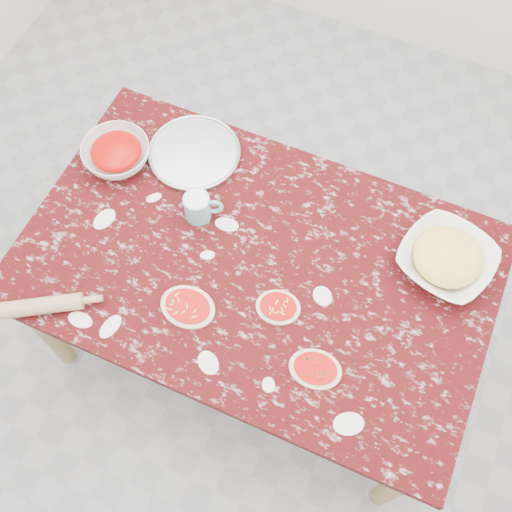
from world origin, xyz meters
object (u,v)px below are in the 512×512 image
Objects in this scene: pizza_tray at (194,153)px; flour_mug at (199,207)px; rolling_pin at (39,306)px; worktable at (256,273)px; cheese_bowl at (446,260)px; sauce_bowl at (117,154)px.

flour_mug is at bearing -59.52° from pizza_tray.
flour_mug is 0.62m from rolling_pin.
pizza_tray reaches higher than worktable.
cheese_bowl is (0.98, -0.07, 0.03)m from pizza_tray.
sauce_bowl is 1.23m from cheese_bowl.
flour_mug reaches higher than worktable.
rolling_pin is at bearing -142.56° from worktable.
rolling_pin is (-0.32, -0.53, -0.03)m from flour_mug.
sauce_bowl is (-0.64, 0.18, 0.12)m from worktable.
worktable is at bearing -39.23° from pizza_tray.
sauce_bowl is at bearing 164.01° from worktable.
cheese_bowl is 1.10× the size of rolling_pin.
pizza_tray is 2.57× the size of flour_mug.
pizza_tray is (-0.39, 0.32, 0.09)m from worktable.
sauce_bowl is 0.39m from flour_mug.
pizza_tray is at bearing 175.84° from cheese_bowl.
worktable is 4.73× the size of pizza_tray.
sauce_bowl is 0.89× the size of rolling_pin.
cheese_bowl is at bearing -4.16° from pizza_tray.
flour_mug reaches higher than pizza_tray.
pizza_tray is at bearing 29.11° from sauce_bowl.
flour_mug is at bearing -169.45° from cheese_bowl.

